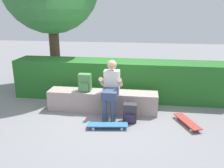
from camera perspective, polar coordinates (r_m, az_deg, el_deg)
The scene contains 8 objects.
ground_plane at distance 5.50m, azimuth -2.66°, elevation -7.22°, with size 24.00×24.00×0.00m, color gray.
bench_main at distance 5.63m, azimuth -2.22°, elevation -4.01°, with size 2.51×0.45×0.47m.
person_skater at distance 5.25m, azimuth -0.25°, elevation -0.62°, with size 0.49×0.62×1.22m.
skateboard_near_person at distance 4.88m, azimuth -1.04°, elevation -9.58°, with size 0.82×0.30×0.09m.
skateboard_beside_bench at distance 5.25m, azimuth 17.20°, elevation -8.36°, with size 0.49×0.81×0.09m.
backpack_on_bench at distance 5.57m, azimuth -6.38°, elevation 0.30°, with size 0.28×0.23×0.40m.
backpack_on_ground at distance 5.11m, azimuth 4.24°, elevation -6.85°, with size 0.28×0.23×0.40m.
hedge_row at distance 6.36m, azimuth 1.85°, elevation 1.03°, with size 5.49×0.78×0.99m.
Camera 1 is at (0.95, -4.91, 2.29)m, focal length 39.00 mm.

